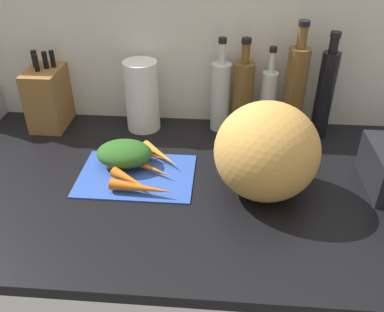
{
  "coord_description": "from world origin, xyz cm",
  "views": [
    {
      "loc": [
        14.65,
        -93.41,
        68.86
      ],
      "look_at": [
        7.05,
        0.08,
        8.14
      ],
      "focal_mm": 38.55,
      "sensor_mm": 36.0,
      "label": 1
    }
  ],
  "objects_px": {
    "carrot_4": "(161,155)",
    "carrot_5": "(130,180)",
    "bottle_1": "(243,96)",
    "bottle_2": "(268,101)",
    "carrot_6": "(133,157)",
    "carrot_1": "(147,153)",
    "carrot_0": "(137,159)",
    "paper_towel_roll": "(142,96)",
    "winter_squash": "(267,152)",
    "knife_block": "(49,97)",
    "carrot_3": "(142,188)",
    "bottle_0": "(220,95)",
    "carrot_2": "(149,168)",
    "cutting_board": "(137,175)",
    "bottle_4": "(325,93)",
    "bottle_3": "(294,91)"
  },
  "relations": [
    {
      "from": "carrot_4",
      "to": "carrot_5",
      "type": "height_order",
      "value": "carrot_5"
    },
    {
      "from": "bottle_1",
      "to": "bottle_2",
      "type": "distance_m",
      "value": 0.08
    },
    {
      "from": "carrot_6",
      "to": "carrot_1",
      "type": "bearing_deg",
      "value": 37.42
    },
    {
      "from": "carrot_0",
      "to": "paper_towel_roll",
      "type": "relative_size",
      "value": 0.44
    },
    {
      "from": "winter_squash",
      "to": "bottle_2",
      "type": "height_order",
      "value": "bottle_2"
    },
    {
      "from": "knife_block",
      "to": "winter_squash",
      "type": "bearing_deg",
      "value": -25.31
    },
    {
      "from": "paper_towel_roll",
      "to": "carrot_6",
      "type": "bearing_deg",
      "value": -87.84
    },
    {
      "from": "carrot_3",
      "to": "bottle_0",
      "type": "xyz_separation_m",
      "value": [
        0.2,
        0.39,
        0.1
      ]
    },
    {
      "from": "bottle_1",
      "to": "bottle_2",
      "type": "height_order",
      "value": "bottle_1"
    },
    {
      "from": "carrot_2",
      "to": "winter_squash",
      "type": "bearing_deg",
      "value": -11.24
    },
    {
      "from": "winter_squash",
      "to": "carrot_3",
      "type": "bearing_deg",
      "value": -172.94
    },
    {
      "from": "carrot_0",
      "to": "carrot_5",
      "type": "relative_size",
      "value": 0.84
    },
    {
      "from": "carrot_6",
      "to": "bottle_1",
      "type": "relative_size",
      "value": 0.5
    },
    {
      "from": "cutting_board",
      "to": "bottle_4",
      "type": "distance_m",
      "value": 0.64
    },
    {
      "from": "carrot_0",
      "to": "bottle_0",
      "type": "height_order",
      "value": "bottle_0"
    },
    {
      "from": "carrot_3",
      "to": "carrot_4",
      "type": "distance_m",
      "value": 0.17
    },
    {
      "from": "carrot_6",
      "to": "bottle_3",
      "type": "relative_size",
      "value": 0.42
    },
    {
      "from": "winter_squash",
      "to": "bottle_3",
      "type": "height_order",
      "value": "bottle_3"
    },
    {
      "from": "carrot_2",
      "to": "carrot_4",
      "type": "height_order",
      "value": "carrot_4"
    },
    {
      "from": "bottle_0",
      "to": "winter_squash",
      "type": "bearing_deg",
      "value": -70.43
    },
    {
      "from": "carrot_5",
      "to": "knife_block",
      "type": "height_order",
      "value": "knife_block"
    },
    {
      "from": "bottle_3",
      "to": "carrot_6",
      "type": "bearing_deg",
      "value": -155.58
    },
    {
      "from": "bottle_4",
      "to": "carrot_2",
      "type": "bearing_deg",
      "value": -152.66
    },
    {
      "from": "carrot_3",
      "to": "bottle_1",
      "type": "bearing_deg",
      "value": 55.21
    },
    {
      "from": "carrot_4",
      "to": "carrot_1",
      "type": "bearing_deg",
      "value": 176.07
    },
    {
      "from": "carrot_3",
      "to": "bottle_3",
      "type": "xyz_separation_m",
      "value": [
        0.43,
        0.37,
        0.13
      ]
    },
    {
      "from": "cutting_board",
      "to": "bottle_0",
      "type": "height_order",
      "value": "bottle_0"
    },
    {
      "from": "carrot_3",
      "to": "carrot_4",
      "type": "bearing_deg",
      "value": 81.82
    },
    {
      "from": "carrot_1",
      "to": "bottle_1",
      "type": "relative_size",
      "value": 0.41
    },
    {
      "from": "cutting_board",
      "to": "carrot_0",
      "type": "xyz_separation_m",
      "value": [
        -0.01,
        0.05,
        0.02
      ]
    },
    {
      "from": "carrot_4",
      "to": "bottle_3",
      "type": "distance_m",
      "value": 0.47
    },
    {
      "from": "carrot_5",
      "to": "paper_towel_roll",
      "type": "bearing_deg",
      "value": 93.81
    },
    {
      "from": "bottle_3",
      "to": "bottle_4",
      "type": "xyz_separation_m",
      "value": [
        0.1,
        0.01,
        -0.01
      ]
    },
    {
      "from": "carrot_6",
      "to": "winter_squash",
      "type": "distance_m",
      "value": 0.4
    },
    {
      "from": "carrot_1",
      "to": "bottle_4",
      "type": "relative_size",
      "value": 0.37
    },
    {
      "from": "knife_block",
      "to": "bottle_2",
      "type": "relative_size",
      "value": 0.87
    },
    {
      "from": "bottle_3",
      "to": "carrot_2",
      "type": "bearing_deg",
      "value": -148.32
    },
    {
      "from": "winter_squash",
      "to": "bottle_0",
      "type": "bearing_deg",
      "value": 109.57
    },
    {
      "from": "winter_squash",
      "to": "bottle_1",
      "type": "xyz_separation_m",
      "value": [
        -0.05,
        0.34,
        -0.0
      ]
    },
    {
      "from": "cutting_board",
      "to": "bottle_2",
      "type": "distance_m",
      "value": 0.49
    },
    {
      "from": "carrot_1",
      "to": "carrot_6",
      "type": "relative_size",
      "value": 0.81
    },
    {
      "from": "carrot_5",
      "to": "winter_squash",
      "type": "height_order",
      "value": "winter_squash"
    },
    {
      "from": "cutting_board",
      "to": "bottle_3",
      "type": "relative_size",
      "value": 0.87
    },
    {
      "from": "carrot_3",
      "to": "paper_towel_roll",
      "type": "relative_size",
      "value": 0.75
    },
    {
      "from": "carrot_6",
      "to": "bottle_2",
      "type": "bearing_deg",
      "value": 29.67
    },
    {
      "from": "bottle_2",
      "to": "bottle_3",
      "type": "distance_m",
      "value": 0.09
    },
    {
      "from": "carrot_4",
      "to": "bottle_1",
      "type": "bearing_deg",
      "value": 41.33
    },
    {
      "from": "carrot_2",
      "to": "knife_block",
      "type": "xyz_separation_m",
      "value": [
        -0.38,
        0.27,
        0.08
      ]
    },
    {
      "from": "bottle_0",
      "to": "knife_block",
      "type": "bearing_deg",
      "value": -178.17
    },
    {
      "from": "carrot_5",
      "to": "bottle_2",
      "type": "bearing_deg",
      "value": 41.17
    }
  ]
}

